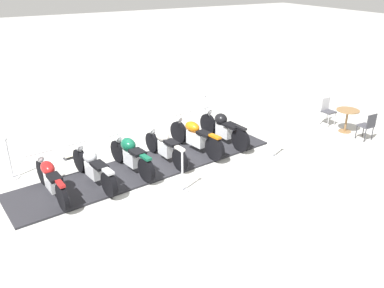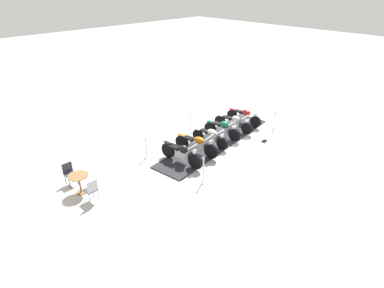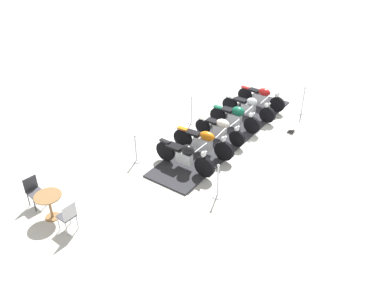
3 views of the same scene
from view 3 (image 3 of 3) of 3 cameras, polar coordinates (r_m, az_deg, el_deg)
The scene contains 16 objects.
ground_plane at distance 15.17m, azimuth 4.88°, elevation 1.32°, with size 80.00×80.00×0.00m, color silver.
display_platform at distance 15.16m, azimuth 4.89°, elevation 1.41°, with size 7.55×1.66×0.05m, color #28282D.
motorcycle_black at distance 12.97m, azimuth -0.97°, elevation -1.60°, with size 0.62×2.25×1.03m.
motorcycle_copper at distance 13.72m, azimuth 1.67°, elevation 0.35°, with size 0.78×2.27×1.01m.
motorcycle_cream at distance 14.50m, azimuth 4.02°, elevation 2.13°, with size 0.63×2.04×0.89m.
motorcycle_forest at distance 15.31m, azimuth 6.12°, elevation 3.82°, with size 0.68×2.06×0.94m.
motorcycle_chrome at distance 16.18m, azimuth 7.98°, elevation 5.15°, with size 0.72×2.26×0.92m.
motorcycle_maroon at distance 17.03m, azimuth 9.73°, elevation 6.53°, with size 0.69×2.11×0.93m.
stanchion_left_front at distance 13.63m, azimuth -7.82°, elevation -1.25°, with size 0.34×0.34×1.01m.
stanchion_left_mid at distance 15.72m, azimuth -0.04°, elevation 4.28°, with size 0.30×0.30×1.13m.
stanchion_right_rear at distance 17.03m, azimuth 15.17°, elevation 5.28°, with size 0.34×0.34×1.15m.
stanchion_right_front at distance 12.02m, azimuth 3.60°, elevation -5.93°, with size 0.35×0.35×1.13m.
info_placard at distance 15.72m, azimuth 13.69°, elevation 1.91°, with size 0.36×0.27×0.20m.
cafe_table at distance 11.78m, azimuth -19.35°, elevation -7.54°, with size 0.74×0.74×0.77m.
cafe_chair_near_table at distance 11.23m, azimuth -16.96°, elevation -9.48°, with size 0.42×0.42×0.94m.
cafe_chair_across_table at distance 12.42m, azimuth -21.25°, elevation -6.00°, with size 0.40×0.40×0.90m.
Camera 3 is at (10.52, 7.72, 7.75)m, focal length 38.20 mm.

